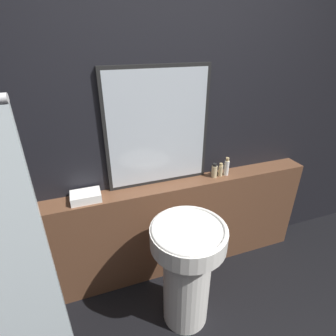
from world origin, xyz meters
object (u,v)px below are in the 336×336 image
object	(u,v)px
mirror	(158,129)
towel_stack	(86,196)
shampoo_bottle	(214,171)
pedestal_sink	(187,268)
conditioner_bottle	(221,170)
lotion_bottle	(227,167)

from	to	relation	value
mirror	towel_stack	size ratio (longest dim) A/B	4.25
shampoo_bottle	pedestal_sink	bearing A→B (deg)	-131.78
towel_stack	conditioner_bottle	bearing A→B (deg)	0.00
towel_stack	shampoo_bottle	world-z (taller)	shampoo_bottle
shampoo_bottle	conditioner_bottle	size ratio (longest dim) A/B	1.06
mirror	lotion_bottle	xyz separation A→B (m)	(0.58, -0.08, -0.38)
towel_stack	conditioner_bottle	size ratio (longest dim) A/B	1.80
towel_stack	conditioner_bottle	distance (m)	1.11
mirror	conditioner_bottle	distance (m)	0.66
shampoo_bottle	lotion_bottle	distance (m)	0.12
pedestal_sink	conditioner_bottle	size ratio (longest dim) A/B	7.43
shampoo_bottle	lotion_bottle	size ratio (longest dim) A/B	0.78
pedestal_sink	towel_stack	distance (m)	0.89
shampoo_bottle	conditioner_bottle	xyz separation A→B (m)	(0.06, 0.00, -0.00)
pedestal_sink	mirror	distance (m)	1.02
mirror	conditioner_bottle	bearing A→B (deg)	-8.21
pedestal_sink	mirror	xyz separation A→B (m)	(-0.02, 0.58, 0.85)
lotion_bottle	pedestal_sink	bearing A→B (deg)	-138.36
mirror	lotion_bottle	bearing A→B (deg)	-7.43
towel_stack	lotion_bottle	world-z (taller)	lotion_bottle
pedestal_sink	lotion_bottle	bearing A→B (deg)	41.64
pedestal_sink	conditioner_bottle	distance (m)	0.84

